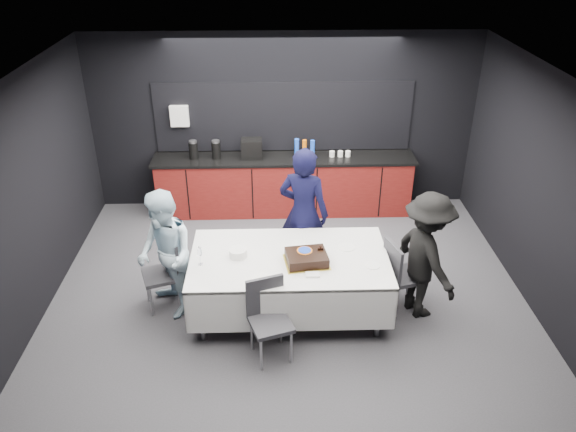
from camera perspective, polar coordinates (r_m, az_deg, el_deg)
The scene contains 18 objects.
ground at distance 7.35m, azimuth 0.02°, elevation -7.56°, with size 6.00×6.00×0.00m, color #424247.
room_shell at distance 6.42m, azimuth 0.03°, elevation 5.89°, with size 6.04×5.04×2.82m.
kitchenette at distance 8.98m, azimuth -0.50°, elevation 3.70°, with size 4.10×0.64×2.05m.
party_table at distance 6.66m, azimuth 0.13°, elevation -5.17°, with size 2.32×1.32×0.78m.
cake_assembly at distance 6.45m, azimuth 1.91°, elevation -4.27°, with size 0.55×0.47×0.16m.
plate_stack at distance 6.58m, azimuth -5.10°, elevation -3.75°, with size 0.21×0.21×0.10m, color white.
loose_plate_near at distance 6.23m, azimuth -2.80°, elevation -6.26°, with size 0.21×0.21×0.01m, color white.
loose_plate_right_a at distance 6.79m, azimuth 5.96°, elevation -3.14°, with size 0.21×0.21×0.01m, color white.
loose_plate_right_b at distance 6.50m, azimuth 8.57°, elevation -4.97°, with size 0.18×0.18×0.01m, color white.
loose_plate_far at distance 6.83m, azimuth 1.10°, elevation -2.79°, with size 0.18×0.18×0.01m, color white.
fork_pile at distance 6.26m, azimuth 2.51°, elevation -5.97°, with size 0.16×0.10×0.02m, color white.
champagne_flute at distance 6.44m, azimuth -8.98°, elevation -3.69°, with size 0.06×0.06×0.22m.
chair_left at distance 6.98m, azimuth -12.21°, elevation -5.18°, with size 0.54×0.54×0.92m.
chair_right at distance 6.90m, azimuth 11.25°, elevation -5.52°, with size 0.52×0.52×0.92m.
chair_near at distance 6.13m, azimuth -2.01°, elevation -9.84°, with size 0.53×0.53×0.92m.
person_center at distance 7.23m, azimuth 1.60°, elevation 0.26°, with size 0.66×0.43×1.81m, color black.
person_left at distance 6.73m, azimuth -12.35°, elevation -3.88°, with size 0.78×0.61×1.60m, color silver.
person_right at distance 6.76m, azimuth 13.81°, elevation -3.96°, with size 1.03×0.59×1.60m, color black.
Camera 1 is at (-0.18, -5.91, 4.38)m, focal length 35.00 mm.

